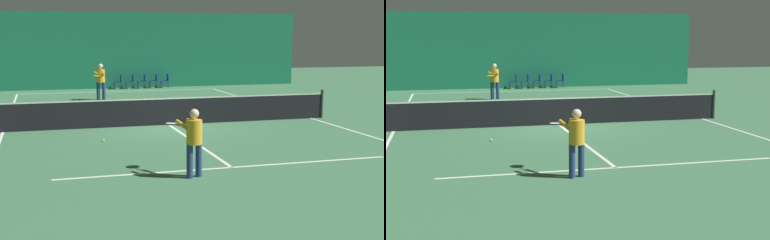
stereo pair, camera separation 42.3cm
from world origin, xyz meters
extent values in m
plane|color=#3D704C|center=(0.00, 0.00, 0.00)|extent=(60.00, 60.00, 0.00)
cube|color=#196B4C|center=(0.00, 13.88, 2.23)|extent=(23.00, 0.12, 4.46)
cube|color=white|center=(0.00, 11.90, 0.00)|extent=(11.00, 0.10, 0.00)
cube|color=white|center=(0.00, 6.40, 0.00)|extent=(8.25, 0.10, 0.00)
cube|color=white|center=(0.00, -6.40, 0.00)|extent=(8.25, 0.10, 0.00)
cube|color=white|center=(-5.50, 0.00, 0.00)|extent=(0.10, 23.80, 0.00)
cube|color=white|center=(5.50, 0.00, 0.00)|extent=(0.10, 23.80, 0.00)
cube|color=white|center=(0.00, 0.00, 0.00)|extent=(0.10, 12.80, 0.00)
cube|color=black|center=(0.00, 0.00, 0.47)|extent=(11.90, 0.02, 0.95)
cube|color=white|center=(0.00, 0.00, 0.92)|extent=(11.90, 0.02, 0.05)
cylinder|color=#333338|center=(5.95, 0.00, 0.53)|extent=(0.10, 0.10, 1.07)
cylinder|color=navy|center=(-1.21, -7.04, 0.37)|extent=(0.18, 0.18, 0.74)
cylinder|color=navy|center=(-0.98, -6.97, 0.37)|extent=(0.18, 0.18, 0.74)
cylinder|color=gold|center=(-1.10, -7.01, 1.01)|extent=(0.44, 0.44, 0.54)
sphere|color=beige|center=(-1.10, -7.01, 1.41)|extent=(0.20, 0.20, 0.20)
cylinder|color=gold|center=(-1.30, -6.82, 1.13)|extent=(0.24, 0.51, 0.22)
cylinder|color=gold|center=(-1.04, -6.73, 1.13)|extent=(0.24, 0.51, 0.22)
cylinder|color=black|center=(-1.29, -6.40, 1.07)|extent=(0.12, 0.30, 0.03)
torus|color=black|center=(-1.38, -6.11, 1.07)|extent=(0.41, 0.41, 0.03)
cylinder|color=silver|center=(-1.38, -6.11, 1.07)|extent=(0.35, 0.35, 0.00)
cylinder|color=navy|center=(-1.32, 8.08, 0.43)|extent=(0.20, 0.20, 0.86)
cylinder|color=navy|center=(-1.59, 8.16, 0.43)|extent=(0.20, 0.20, 0.86)
cylinder|color=gold|center=(-1.45, 8.12, 1.17)|extent=(0.50, 0.50, 0.62)
sphere|color=beige|center=(-1.45, 8.12, 1.64)|extent=(0.24, 0.24, 0.24)
cylinder|color=gold|center=(-1.38, 7.80, 1.31)|extent=(0.27, 0.60, 0.25)
cylinder|color=gold|center=(-1.69, 7.90, 1.31)|extent=(0.27, 0.60, 0.25)
cylinder|color=black|center=(-1.66, 7.43, 1.24)|extent=(0.11, 0.30, 0.03)
torus|color=gold|center=(-1.74, 7.14, 1.24)|extent=(0.41, 0.41, 0.03)
cylinder|color=silver|center=(-1.74, 7.14, 1.24)|extent=(0.34, 0.34, 0.00)
cylinder|color=#2D2D2D|center=(-0.11, 13.52, 0.20)|extent=(0.03, 0.03, 0.39)
cylinder|color=#2D2D2D|center=(-0.11, 13.14, 0.20)|extent=(0.03, 0.03, 0.39)
cylinder|color=#2D2D2D|center=(0.27, 13.52, 0.20)|extent=(0.03, 0.03, 0.39)
cylinder|color=#2D2D2D|center=(0.27, 13.14, 0.20)|extent=(0.03, 0.03, 0.39)
cube|color=navy|center=(0.08, 13.33, 0.41)|extent=(0.44, 0.44, 0.05)
cube|color=navy|center=(0.28, 13.33, 0.64)|extent=(0.04, 0.44, 0.40)
cylinder|color=#2D2D2D|center=(0.60, 13.52, 0.20)|extent=(0.03, 0.03, 0.39)
cylinder|color=#2D2D2D|center=(0.60, 13.14, 0.20)|extent=(0.03, 0.03, 0.39)
cylinder|color=#2D2D2D|center=(0.98, 13.52, 0.20)|extent=(0.03, 0.03, 0.39)
cylinder|color=#2D2D2D|center=(0.98, 13.14, 0.20)|extent=(0.03, 0.03, 0.39)
cube|color=navy|center=(0.79, 13.33, 0.41)|extent=(0.44, 0.44, 0.05)
cube|color=navy|center=(0.99, 13.33, 0.64)|extent=(0.04, 0.44, 0.40)
cylinder|color=#2D2D2D|center=(1.30, 13.52, 0.20)|extent=(0.03, 0.03, 0.39)
cylinder|color=#2D2D2D|center=(1.30, 13.14, 0.20)|extent=(0.03, 0.03, 0.39)
cylinder|color=#2D2D2D|center=(1.68, 13.52, 0.20)|extent=(0.03, 0.03, 0.39)
cylinder|color=#2D2D2D|center=(1.68, 13.14, 0.20)|extent=(0.03, 0.03, 0.39)
cube|color=navy|center=(1.49, 13.33, 0.41)|extent=(0.44, 0.44, 0.05)
cube|color=navy|center=(1.69, 13.33, 0.64)|extent=(0.04, 0.44, 0.40)
cylinder|color=#2D2D2D|center=(2.01, 13.52, 0.20)|extent=(0.03, 0.03, 0.39)
cylinder|color=#2D2D2D|center=(2.01, 13.14, 0.20)|extent=(0.03, 0.03, 0.39)
cylinder|color=#2D2D2D|center=(2.39, 13.52, 0.20)|extent=(0.03, 0.03, 0.39)
cylinder|color=#2D2D2D|center=(2.39, 13.14, 0.20)|extent=(0.03, 0.03, 0.39)
cube|color=navy|center=(2.20, 13.33, 0.41)|extent=(0.44, 0.44, 0.05)
cube|color=navy|center=(2.40, 13.33, 0.64)|extent=(0.04, 0.44, 0.40)
cylinder|color=#2D2D2D|center=(2.71, 13.52, 0.20)|extent=(0.03, 0.03, 0.39)
cylinder|color=#2D2D2D|center=(2.71, 13.14, 0.20)|extent=(0.03, 0.03, 0.39)
cylinder|color=#2D2D2D|center=(3.09, 13.52, 0.20)|extent=(0.03, 0.03, 0.39)
cylinder|color=#2D2D2D|center=(3.09, 13.14, 0.20)|extent=(0.03, 0.03, 0.39)
cube|color=navy|center=(2.90, 13.33, 0.41)|extent=(0.44, 0.44, 0.05)
cube|color=navy|center=(3.10, 13.33, 0.64)|extent=(0.04, 0.44, 0.40)
sphere|color=#D1DB33|center=(-2.56, -2.43, 0.03)|extent=(0.07, 0.07, 0.07)
camera|label=1|loc=(-4.25, -17.95, 3.06)|focal=50.00mm
camera|label=2|loc=(-3.84, -18.06, 3.06)|focal=50.00mm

